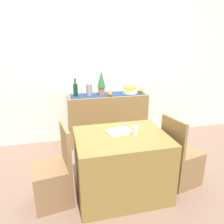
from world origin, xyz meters
The scene contains 20 objects.
ground_plane centered at (0.00, 0.00, -0.01)m, with size 6.40×6.40×0.02m, color #826453.
room_wall_rear centered at (0.00, 1.18, 1.35)m, with size 6.40×0.06×2.70m, color white.
sideboard_console centered at (0.07, 0.92, 0.44)m, with size 1.35×0.42×0.87m, color olive.
table_runner centered at (0.07, 0.92, 0.88)m, with size 1.27×0.32×0.01m, color navy.
fruit_bowl centered at (0.47, 0.92, 0.91)m, with size 0.26×0.26×0.06m, color white.
apple_center centered at (0.47, 0.94, 0.98)m, with size 0.08×0.08×0.08m, color gold.
apple_front centered at (0.41, 0.87, 0.97)m, with size 0.07×0.07×0.07m, color gold.
apple_right centered at (0.47, 0.84, 0.97)m, with size 0.07×0.07×0.07m, color gold.
apple_left centered at (0.40, 0.97, 0.98)m, with size 0.08×0.08×0.08m, color gold.
apple_rear centered at (0.53, 0.91, 0.98)m, with size 0.08×0.08×0.08m, color #9AAF3F.
wine_bottle centered at (-0.47, 0.92, 0.98)m, with size 0.07×0.07×0.30m.
ceramic_vase centered at (-0.24, 0.92, 0.97)m, with size 0.10×0.10×0.20m, color #9E9391.
potted_plant centered at (-0.04, 0.92, 1.10)m, with size 0.14×0.14×0.41m.
orange_loose_mid centered at (0.67, 0.90, 0.91)m, with size 0.08×0.08×0.08m, color orange.
orange_loose_end centered at (0.09, 0.80, 0.91)m, with size 0.08×0.08×0.08m, color orange.
dining_table centered at (-0.08, -0.46, 0.37)m, with size 1.04×0.81×0.74m, color olive.
open_book centered at (-0.08, -0.37, 0.75)m, with size 0.28×0.21×0.02m, color white.
coffee_cup centered at (0.08, -0.48, 0.79)m, with size 0.08×0.08×0.10m, color silver.
chair_near_window centered at (-0.86, -0.46, 0.27)m, with size 0.46×0.46×0.90m.
chair_by_corner centered at (0.71, -0.47, 0.27)m, with size 0.48×0.48×0.90m.
Camera 1 is at (-0.70, -2.59, 1.75)m, focal length 34.57 mm.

